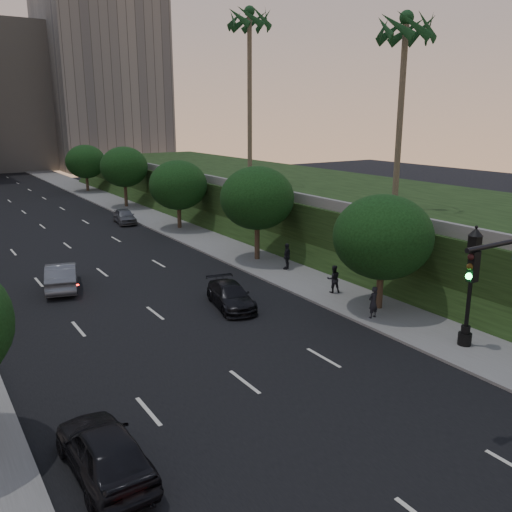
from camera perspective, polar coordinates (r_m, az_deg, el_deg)
ground at (r=18.35m, az=7.49°, el=-19.22°), size 160.00×160.00×0.00m
road_surface at (r=43.85m, az=-18.62°, el=0.52°), size 16.00×140.00×0.02m
sidewalk_right at (r=47.25m, az=-6.55°, el=2.28°), size 4.50×140.00×0.15m
embankment at (r=51.49m, az=6.24°, el=5.50°), size 18.00×90.00×4.00m
parapet_wall at (r=46.32m, az=-1.96°, el=7.48°), size 0.35×90.00×0.70m
office_block_right at (r=112.98m, az=-16.01°, el=18.18°), size 20.00×22.00×36.00m
tree_right_a at (r=28.83m, az=13.20°, el=1.96°), size 5.20×5.20×6.24m
tree_right_b at (r=37.89m, az=0.12°, el=6.11°), size 5.20×5.20×6.74m
tree_right_c at (r=49.27m, az=-8.20°, el=7.40°), size 5.20×5.20×6.24m
tree_right_d at (r=62.15m, az=-13.72°, el=9.09°), size 5.20×5.20×6.74m
tree_right_e at (r=76.46m, az=-17.50°, el=9.45°), size 5.20×5.20×6.24m
palm_mid at (r=37.85m, az=15.50°, el=22.01°), size 3.20×3.20×13.00m
palm_far at (r=49.51m, az=-0.70°, el=23.39°), size 3.20×3.20×15.50m
street_lamp at (r=25.57m, az=21.56°, el=-3.56°), size 0.64×0.64×5.62m
sedan_near_left at (r=17.18m, az=-15.68°, el=-19.08°), size 2.00×4.75×1.60m
sedan_mid_left at (r=34.43m, az=-19.79°, el=-1.99°), size 2.92×5.19×1.62m
sedan_near_right at (r=29.46m, az=-2.68°, el=-4.21°), size 2.69×4.73×1.29m
sedan_far_right at (r=53.41m, az=-13.68°, el=4.09°), size 2.14×4.29×1.41m
pedestrian_a at (r=28.11m, az=12.23°, el=-4.77°), size 0.65×0.47×1.66m
pedestrian_b at (r=31.62m, az=8.16°, el=-2.40°), size 0.97×0.88×1.63m
pedestrian_c at (r=36.04m, az=3.28°, el=-0.02°), size 1.10×0.94×1.77m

